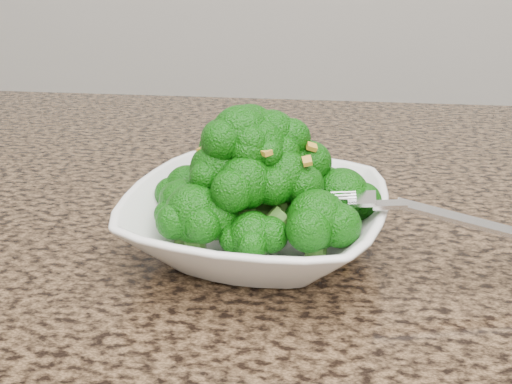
# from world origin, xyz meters

# --- Properties ---
(granite_counter) EXTENTS (1.64, 1.04, 0.03)m
(granite_counter) POSITION_xyz_m (0.00, 0.30, 0.89)
(granite_counter) COLOR brown
(granite_counter) RESTS_ON cabinet
(bowl) EXTENTS (0.23, 0.23, 0.05)m
(bowl) POSITION_xyz_m (-0.07, 0.35, 0.92)
(bowl) COLOR white
(bowl) RESTS_ON granite_counter
(broccoli_pile) EXTENTS (0.18, 0.18, 0.08)m
(broccoli_pile) POSITION_xyz_m (-0.07, 0.35, 0.99)
(broccoli_pile) COLOR #10610B
(broccoli_pile) RESTS_ON bowl
(garlic_topping) EXTENTS (0.11, 0.11, 0.01)m
(garlic_topping) POSITION_xyz_m (-0.07, 0.35, 1.03)
(garlic_topping) COLOR gold
(garlic_topping) RESTS_ON broccoli_pile
(fork) EXTENTS (0.20, 0.04, 0.01)m
(fork) POSITION_xyz_m (0.04, 0.33, 0.96)
(fork) COLOR silver
(fork) RESTS_ON bowl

